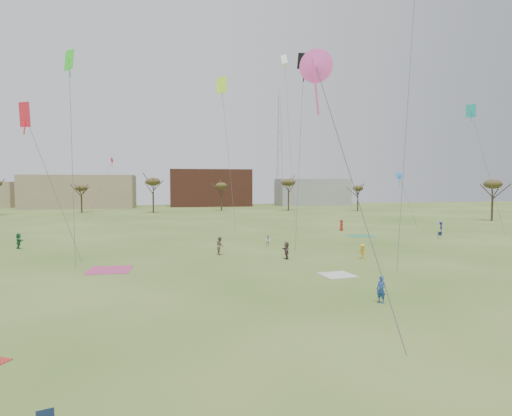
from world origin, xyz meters
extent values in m
plane|color=#3C591C|center=(0.00, 0.00, 0.00)|extent=(260.00, 260.00, 0.00)
imported|color=#1F4190|center=(6.07, 1.53, 0.86)|extent=(0.69, 0.75, 1.72)
imported|color=#7F6951|center=(-2.03, 21.75, 0.96)|extent=(0.83, 1.02, 1.92)
imported|color=brown|center=(4.24, 17.90, 0.87)|extent=(0.55, 1.62, 1.74)
imported|color=gold|center=(11.66, 16.38, 0.77)|extent=(0.97, 1.14, 1.53)
imported|color=silver|center=(4.27, 26.54, 0.71)|extent=(0.77, 0.64, 1.42)
imported|color=#246E42|center=(-24.46, 30.07, 0.91)|extent=(1.43, 1.68, 1.82)
imported|color=#B0241E|center=(19.39, 40.85, 0.89)|extent=(0.90, 1.03, 1.77)
imported|color=navy|center=(33.42, 35.60, 0.83)|extent=(1.06, 1.24, 1.67)
cube|color=beige|center=(6.44, 9.81, 0.00)|extent=(2.92, 2.92, 0.03)
cube|color=#B5376D|center=(-12.38, 15.49, 0.00)|extent=(3.74, 3.74, 0.03)
cube|color=#2F8257|center=(19.62, 34.00, 0.00)|extent=(3.54, 3.54, 0.03)
cube|color=#121933|center=(29.06, 29.49, 0.42)|extent=(0.70, 0.70, 0.04)
cube|color=#121933|center=(29.25, 29.63, 0.65)|extent=(0.40, 0.48, 0.44)
cone|color=#277EDE|center=(26.94, 36.67, 8.69)|extent=(1.06, 0.08, 1.06)
cube|color=#277EDE|center=(26.94, 36.67, 8.01)|extent=(0.08, 0.08, 1.74)
cylinder|color=#4C4C51|center=(27.99, 35.83, 4.80)|extent=(2.16, 1.72, 7.80)
cube|color=black|center=(6.79, 20.75, 20.39)|extent=(0.94, 0.94, 1.61)
cube|color=black|center=(6.79, 20.75, 19.46)|extent=(0.08, 0.08, 2.41)
cylinder|color=#4C4C51|center=(5.92, 19.18, 10.65)|extent=(1.78, 3.19, 19.50)
cylinder|color=#4C4C51|center=(11.59, 8.35, 13.44)|extent=(3.53, 3.95, 25.09)
cube|color=teal|center=(33.57, 29.69, 17.55)|extent=(0.91, 0.91, 1.79)
cube|color=teal|center=(33.57, 29.69, 16.92)|extent=(0.08, 0.08, 1.61)
cylinder|color=#4C4C51|center=(34.37, 27.14, 9.22)|extent=(1.63, 5.15, 16.66)
cone|color=red|center=(-17.47, 55.98, 11.64)|extent=(0.90, 0.07, 0.90)
cube|color=red|center=(-17.47, 55.98, 11.07)|extent=(0.08, 0.08, 1.48)
cylinder|color=#4C4C51|center=(-19.35, 53.68, 6.27)|extent=(3.80, 4.65, 10.76)
cube|color=#2ED325|center=(-15.57, 16.86, 18.26)|extent=(0.90, 0.90, 1.77)
cube|color=#2ED325|center=(-15.57, 16.86, 17.64)|extent=(0.08, 0.08, 1.59)
cylinder|color=#4C4C51|center=(-14.97, 14.31, 9.58)|extent=(1.25, 5.15, 17.37)
cube|color=red|center=(-18.42, 14.13, 13.06)|extent=(1.00, 1.00, 1.96)
cube|color=red|center=(-18.42, 14.13, 12.37)|extent=(0.08, 0.08, 1.76)
cylinder|color=#4C4C51|center=(-16.46, 14.48, 6.98)|extent=(3.95, 0.74, 12.17)
cube|color=white|center=(10.82, 44.25, 27.14)|extent=(0.90, 0.90, 1.55)
cube|color=white|center=(10.82, 44.25, 26.24)|extent=(0.08, 0.08, 2.32)
cylinder|color=#4C4C51|center=(11.38, 42.87, 14.02)|extent=(1.17, 2.80, 26.25)
cone|color=#FF50B9|center=(-0.12, -3.63, 13.12)|extent=(1.59, 0.12, 1.59)
cube|color=#FF50B9|center=(-0.12, -3.63, 12.11)|extent=(0.08, 0.08, 2.61)
cylinder|color=#4C4C51|center=(0.98, -5.99, 7.01)|extent=(2.24, 4.77, 12.24)
cube|color=#C0F929|center=(0.19, 39.62, 21.85)|extent=(1.19, 1.19, 2.34)
cube|color=#C0F929|center=(0.19, 39.62, 21.03)|extent=(0.08, 0.08, 2.11)
cylinder|color=#4C4C51|center=(1.02, 38.46, 11.37)|extent=(1.71, 2.38, 20.95)
cylinder|color=#3A2B1E|center=(-30.00, 92.00, 2.16)|extent=(0.40, 0.40, 4.32)
ellipsoid|color=#473D1E|center=(-30.00, 92.00, 6.34)|extent=(3.02, 3.02, 1.58)
cylinder|color=#3A2B1E|center=(-12.00, 88.00, 2.70)|extent=(0.40, 0.40, 5.40)
ellipsoid|color=#473D1E|center=(-12.00, 88.00, 7.92)|extent=(3.78, 3.78, 1.98)
cylinder|color=#3A2B1E|center=(6.00, 94.00, 2.34)|extent=(0.40, 0.40, 4.68)
ellipsoid|color=#473D1E|center=(6.00, 94.00, 6.86)|extent=(3.28, 3.28, 1.72)
cylinder|color=#3A2B1E|center=(24.00, 90.00, 2.64)|extent=(0.40, 0.40, 5.28)
ellipsoid|color=#473D1E|center=(24.00, 90.00, 7.74)|extent=(3.70, 3.70, 1.94)
cylinder|color=#3A2B1E|center=(42.00, 85.00, 2.10)|extent=(0.40, 0.40, 4.20)
ellipsoid|color=#473D1E|center=(42.00, 85.00, 6.16)|extent=(2.94, 2.94, 1.54)
cylinder|color=#3A2B1E|center=(56.00, 52.00, 2.52)|extent=(0.40, 0.40, 5.04)
ellipsoid|color=#473D1E|center=(56.00, 52.00, 7.39)|extent=(3.53, 3.53, 1.85)
cube|color=#937F60|center=(-35.00, 115.00, 5.00)|extent=(32.00, 14.00, 10.00)
cube|color=brown|center=(5.00, 120.00, 6.00)|extent=(26.00, 16.00, 12.00)
cube|color=gray|center=(40.00, 118.00, 4.50)|extent=(24.00, 12.00, 9.00)
cylinder|color=#9EA3A8|center=(30.90, 125.00, 19.00)|extent=(0.16, 0.16, 38.00)
cylinder|color=#9EA3A8|center=(29.55, 125.78, 19.00)|extent=(0.16, 0.16, 38.00)
cylinder|color=#9EA3A8|center=(29.55, 124.22, 19.00)|extent=(0.16, 0.16, 38.00)
cylinder|color=#9EA3A8|center=(30.00, 125.00, 39.50)|extent=(0.10, 0.10, 3.00)
camera|label=1|loc=(-6.74, -23.20, 7.60)|focal=30.01mm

